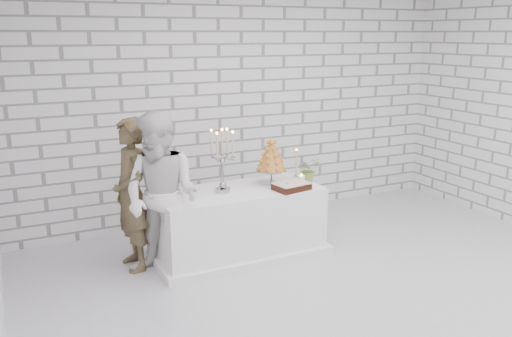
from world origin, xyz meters
name	(u,v)px	position (x,y,z in m)	size (l,w,h in m)	color
ground	(351,291)	(0.00, 0.00, 0.00)	(6.00, 5.00, 0.01)	silver
wall_back	(242,105)	(0.00, 2.50, 1.50)	(6.00, 0.01, 3.00)	white
cake_table	(239,222)	(-0.59, 1.29, 0.38)	(1.80, 0.80, 0.75)	white
groom	(132,195)	(-1.72, 1.46, 0.80)	(0.58, 0.38, 1.60)	#433723
bride	(162,197)	(-1.51, 1.10, 0.84)	(0.82, 0.64, 1.69)	white
candelabra	(222,161)	(-0.78, 1.29, 1.10)	(0.28, 0.28, 0.70)	#9796A0
croquembouche	(271,161)	(-0.17, 1.34, 1.02)	(0.35, 0.35, 0.54)	#B9732A
chocolate_cake	(291,186)	(-0.08, 1.04, 0.79)	(0.37, 0.26, 0.08)	black
pillar_candle	(301,181)	(0.09, 1.12, 0.81)	(0.08, 0.08, 0.12)	white
extra_taper	(296,164)	(0.24, 1.48, 0.91)	(0.06, 0.06, 0.32)	beige
flowers	(308,170)	(0.26, 1.24, 0.89)	(0.26, 0.22, 0.28)	#5B8138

